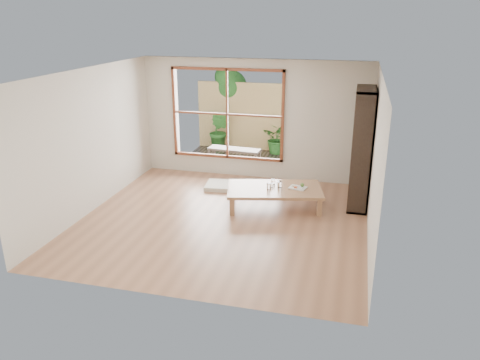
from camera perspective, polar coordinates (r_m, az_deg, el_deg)
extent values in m
plane|color=#AE7957|center=(8.42, -2.01, -4.85)|extent=(5.00, 5.00, 0.00)
cube|color=#986C49|center=(8.84, 4.25, -1.14)|extent=(1.94, 1.37, 0.06)
cube|color=#986C49|center=(8.52, -0.98, -3.30)|extent=(0.11, 0.11, 0.33)
cube|color=#986C49|center=(9.28, -0.82, -1.33)|extent=(0.11, 0.11, 0.33)
cube|color=#986C49|center=(8.62, 9.64, -3.32)|extent=(0.11, 0.11, 0.33)
cube|color=#986C49|center=(9.37, 8.93, -1.37)|extent=(0.11, 0.11, 0.33)
cube|color=beige|center=(9.92, -2.42, -0.68)|extent=(0.65, 0.65, 0.09)
cube|color=black|center=(8.98, 14.61, 3.71)|extent=(0.36, 1.01, 2.24)
cylinder|color=silver|center=(8.73, 3.51, -0.80)|extent=(0.07, 0.07, 0.12)
cylinder|color=silver|center=(8.85, 4.84, -0.55)|extent=(0.08, 0.08, 0.11)
cylinder|color=silver|center=(9.00, 4.06, -0.24)|extent=(0.08, 0.08, 0.10)
cylinder|color=silver|center=(8.85, 3.84, -0.64)|extent=(0.06, 0.06, 0.08)
cube|color=white|center=(8.86, 7.05, -0.94)|extent=(0.35, 0.29, 0.02)
sphere|color=#4D752F|center=(8.87, 7.59, -0.60)|extent=(0.08, 0.08, 0.08)
cube|color=#E86136|center=(8.81, 6.80, -0.88)|extent=(0.06, 0.06, 0.03)
cube|color=beige|center=(8.89, 6.59, -0.70)|extent=(0.08, 0.07, 0.02)
cylinder|color=silver|center=(8.79, 7.21, -1.01)|extent=(0.17, 0.06, 0.01)
cube|color=#3E352D|center=(11.78, 0.00, 2.43)|extent=(2.80, 2.00, 0.05)
cube|color=black|center=(11.27, -0.72, 3.74)|extent=(1.29, 0.48, 0.05)
cube|color=black|center=(11.41, -3.75, 2.85)|extent=(0.07, 0.07, 0.35)
cube|color=black|center=(11.66, -3.20, 3.24)|extent=(0.07, 0.07, 0.35)
cube|color=black|center=(11.02, 1.92, 2.27)|extent=(0.07, 0.07, 0.35)
cube|color=black|center=(11.28, 2.36, 2.68)|extent=(0.07, 0.07, 0.35)
cube|color=#DCB670|center=(12.49, 1.14, 7.70)|extent=(2.80, 0.06, 1.80)
imported|color=#2D6826|center=(12.21, 4.64, 5.06)|extent=(0.88, 0.81, 0.80)
imported|color=#2D6826|center=(12.47, -2.50, 5.99)|extent=(0.69, 0.61, 1.04)
cylinder|color=#4C3D2D|center=(12.97, -1.60, 7.69)|extent=(0.14, 0.14, 1.60)
sphere|color=#2D6826|center=(12.79, -1.10, 11.39)|extent=(0.84, 0.84, 0.84)
sphere|color=#2D6826|center=(12.97, -2.17, 10.60)|extent=(0.70, 0.70, 0.70)
sphere|color=#2D6826|center=(12.68, -1.64, 12.46)|extent=(0.64, 0.64, 0.64)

